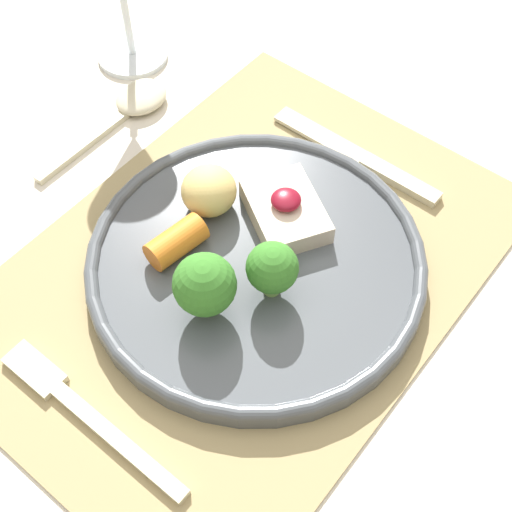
# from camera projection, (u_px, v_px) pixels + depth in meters

# --- Properties ---
(dining_table) EXTENTS (1.56, 1.08, 0.75)m
(dining_table) POSITION_uv_depth(u_px,v_px,m) (246.00, 317.00, 0.68)
(dining_table) COLOR beige
(dining_table) RESTS_ON ground_plane
(placemat) EXTENTS (0.47, 0.33, 0.00)m
(placemat) POSITION_uv_depth(u_px,v_px,m) (245.00, 270.00, 0.62)
(placemat) COLOR #9E895B
(placemat) RESTS_ON dining_table
(dinner_plate) EXTENTS (0.29, 0.29, 0.08)m
(dinner_plate) POSITION_uv_depth(u_px,v_px,m) (253.00, 258.00, 0.60)
(dinner_plate) COLOR #4C5156
(dinner_plate) RESTS_ON placemat
(fork) EXTENTS (0.02, 0.18, 0.01)m
(fork) POSITION_uv_depth(u_px,v_px,m) (80.00, 409.00, 0.54)
(fork) COLOR beige
(fork) RESTS_ON placemat
(knife) EXTENTS (0.02, 0.18, 0.01)m
(knife) POSITION_uv_depth(u_px,v_px,m) (366.00, 161.00, 0.68)
(knife) COLOR beige
(knife) RESTS_ON placemat
(spoon) EXTENTS (0.17, 0.05, 0.02)m
(spoon) POSITION_uv_depth(u_px,v_px,m) (133.00, 104.00, 0.73)
(spoon) COLOR beige
(spoon) RESTS_ON dining_table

